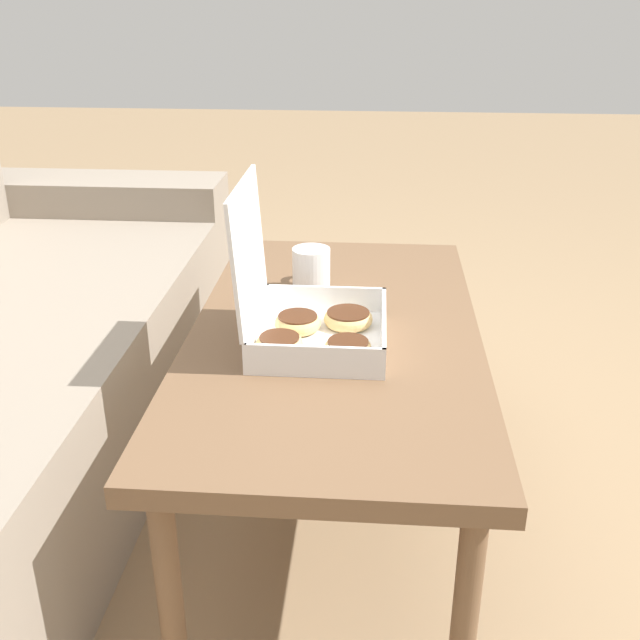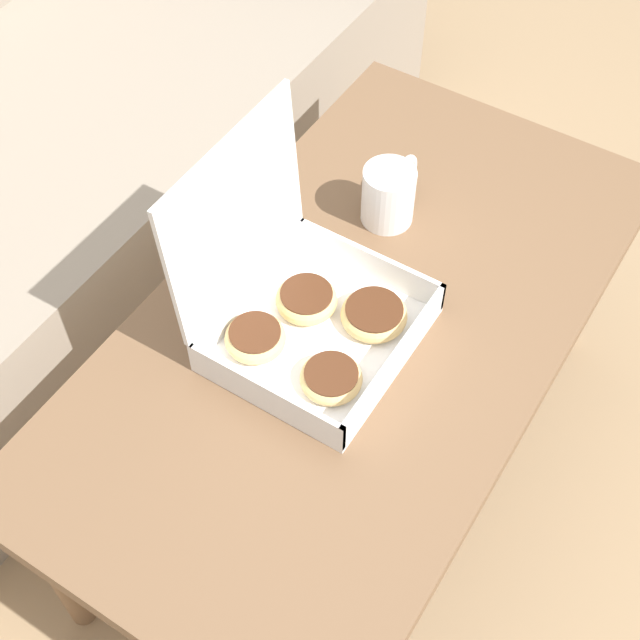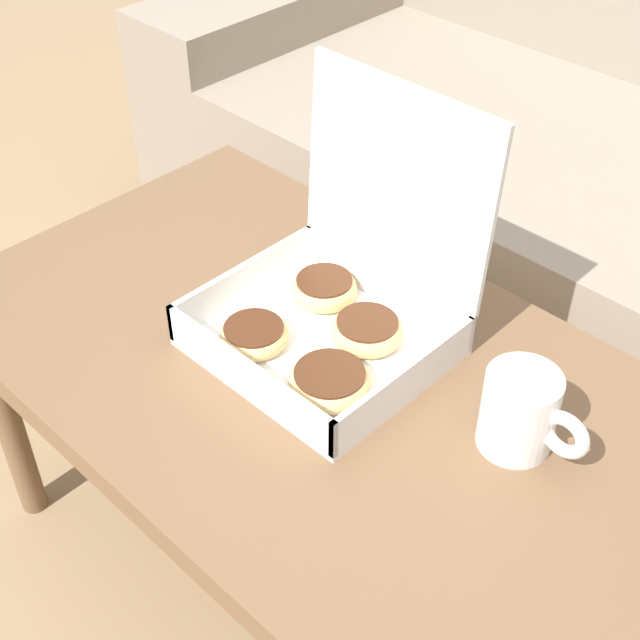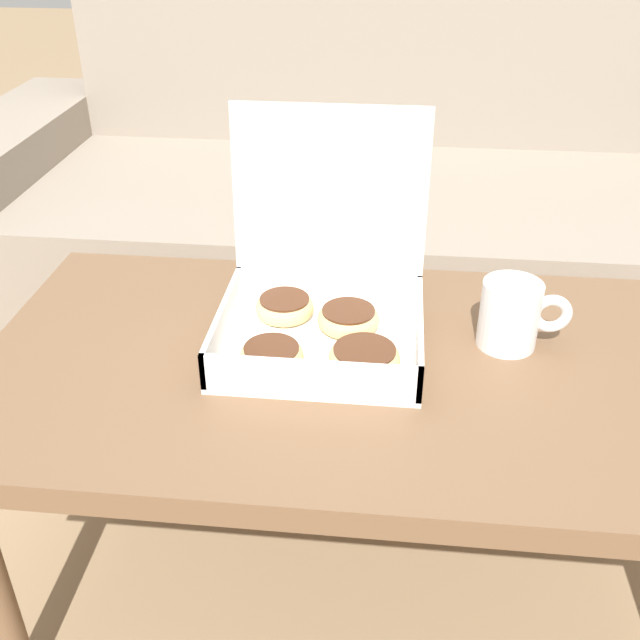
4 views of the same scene
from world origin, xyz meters
The scene contains 4 objects.
ground_plane centered at (0.00, 0.00, 0.00)m, with size 12.00×12.00×0.00m, color #937756.
coffee_table centered at (0.00, -0.08, 0.43)m, with size 1.15×0.61×0.48m.
pastry_box centered at (-0.07, -0.03, 0.53)m, with size 0.30×0.29×0.33m.
coffee_mug centered at (0.21, -0.02, 0.53)m, with size 0.14×0.09×0.10m.
Camera 1 is at (-1.44, -0.16, 1.15)m, focal length 42.00 mm.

